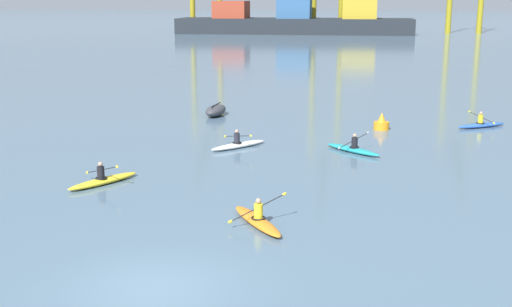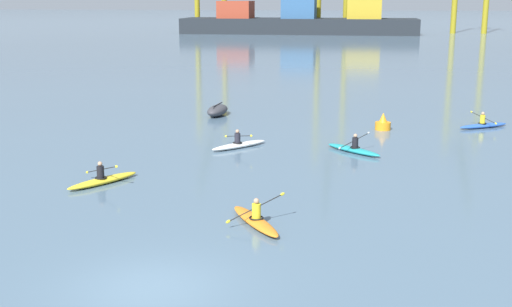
# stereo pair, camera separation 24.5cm
# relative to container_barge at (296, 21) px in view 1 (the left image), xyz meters

# --- Properties ---
(ground_plane) EXTENTS (800.00, 800.00, 0.00)m
(ground_plane) POSITION_rel_container_barge_xyz_m (7.50, -126.46, -2.69)
(ground_plane) COLOR slate
(container_barge) EXTENTS (49.54, 11.37, 8.22)m
(container_barge) POSITION_rel_container_barge_xyz_m (0.00, 0.00, 0.00)
(container_barge) COLOR #1E2328
(container_barge) RESTS_ON ground
(capsized_dinghy) EXTENTS (1.37, 2.70, 0.76)m
(capsized_dinghy) POSITION_rel_container_barge_xyz_m (3.77, -100.76, -2.34)
(capsized_dinghy) COLOR #38383D
(capsized_dinghy) RESTS_ON ground
(channel_buoy) EXTENTS (0.90, 0.90, 1.00)m
(channel_buoy) POSITION_rel_container_barge_xyz_m (14.19, -103.84, -2.33)
(channel_buoy) COLOR orange
(channel_buoy) RESTS_ON ground
(kayak_teal) EXTENTS (2.92, 2.72, 0.95)m
(kayak_teal) POSITION_rel_container_barge_xyz_m (12.59, -109.87, -2.52)
(kayak_teal) COLOR teal
(kayak_teal) RESTS_ON ground
(kayak_blue) EXTENTS (3.21, 2.30, 0.95)m
(kayak_blue) POSITION_rel_container_barge_xyz_m (20.04, -102.32, -2.52)
(kayak_blue) COLOR #2856B2
(kayak_blue) RESTS_ON ground
(kayak_white) EXTENTS (2.69, 2.95, 0.95)m
(kayak_white) POSITION_rel_container_barge_xyz_m (6.80, -109.71, -2.52)
(kayak_white) COLOR silver
(kayak_white) RESTS_ON ground
(kayak_orange) EXTENTS (2.35, 3.18, 1.04)m
(kayak_orange) POSITION_rel_container_barge_xyz_m (9.45, -121.10, -2.52)
(kayak_orange) COLOR orange
(kayak_orange) RESTS_ON ground
(kayak_yellow) EXTENTS (2.30, 3.21, 0.98)m
(kayak_yellow) POSITION_rel_container_barge_xyz_m (2.48, -117.12, -2.52)
(kayak_yellow) COLOR yellow
(kayak_yellow) RESTS_ON ground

